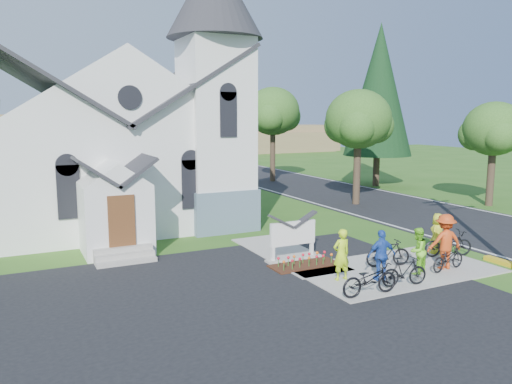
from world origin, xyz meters
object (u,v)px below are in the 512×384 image
bike_1 (404,271)px  bike_4 (448,243)px  cyclist_1 (417,251)px  cyclist_2 (382,255)px  cyclist_3 (445,242)px  church_sign (293,234)px  cyclist_0 (341,254)px  bike_0 (370,279)px  bike_3 (388,253)px  bike_2 (448,258)px  cyclist_4 (438,233)px

bike_1 → bike_4: bearing=-54.2°
cyclist_1 → cyclist_2: (-1.58, -0.02, 0.05)m
bike_1 → cyclist_3: 2.76m
church_sign → cyclist_3: cyclist_3 is taller
cyclist_0 → cyclist_3: size_ratio=0.88×
bike_0 → cyclist_1: size_ratio=1.20×
cyclist_3 → cyclist_2: bearing=14.3°
bike_0 → church_sign: bearing=3.9°
church_sign → bike_4: church_sign is taller
cyclist_3 → bike_3: 2.01m
cyclist_0 → bike_1: cyclist_0 is taller
church_sign → cyclist_3: (4.24, -3.42, 0.01)m
bike_0 → bike_1: 1.53m
cyclist_1 → cyclist_0: bearing=-31.0°
bike_2 → bike_3: (-1.60, 1.28, 0.06)m
bike_1 → cyclist_3: bearing=-62.4°
bike_1 → bike_2: bearing=-66.6°
cyclist_2 → bike_4: bearing=-156.3°
cyclist_4 → church_sign: bearing=-37.7°
cyclist_3 → cyclist_4: bearing=-115.3°
church_sign → bike_4: 6.07m
cyclist_3 → cyclist_0: bearing=5.6°
cyclist_1 → bike_4: 2.85m
cyclist_0 → cyclist_2: 1.32m
cyclist_0 → bike_0: bearing=87.3°
church_sign → bike_0: church_sign is taller
church_sign → cyclist_1: 4.52m
church_sign → cyclist_1: church_sign is taller
cyclist_3 → cyclist_4: cyclist_3 is taller
cyclist_0 → bike_0: (-0.08, -1.58, -0.36)m
cyclist_2 → cyclist_3: size_ratio=0.86×
cyclist_2 → bike_0: bearing=46.8°
cyclist_0 → cyclist_4: 5.41m
cyclist_1 → church_sign: bearing=-68.0°
bike_4 → cyclist_2: bearing=120.7°
cyclist_0 → bike_2: (4.00, -0.81, -0.42)m
bike_1 → cyclist_2: (-0.27, 0.79, 0.37)m
cyclist_0 → cyclist_2: (1.17, -0.61, -0.01)m
cyclist_0 → cyclist_4: size_ratio=1.07×
cyclist_0 → cyclist_2: bearing=152.5°
bike_0 → bike_2: bike_0 is taller
church_sign → bike_2: (4.20, -3.64, -0.54)m
cyclist_0 → cyclist_1: 2.82m
cyclist_2 → cyclist_3: (2.86, 0.02, 0.13)m
cyclist_0 → bike_0: cyclist_0 is taller
bike_0 → bike_3: 3.21m
bike_1 → cyclist_2: bearing=29.5°
cyclist_0 → bike_2: cyclist_0 is taller
bike_2 → cyclist_2: bearing=77.0°
bike_1 → bike_4: 4.36m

